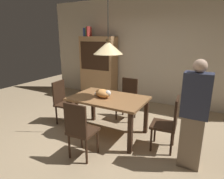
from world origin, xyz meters
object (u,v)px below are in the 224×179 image
at_px(chair_far_back, 128,97).
at_px(cat_sleeping, 103,93).
at_px(hutch_bookcase, 99,69).
at_px(pendant_lamp, 108,48).
at_px(book_blue_wide, 86,32).
at_px(person_standing, 194,116).
at_px(book_green_slim, 88,32).
at_px(book_red_tall, 89,31).
at_px(chair_near_front, 80,128).
at_px(chair_left_side, 63,100).
at_px(chair_right_side, 169,121).
at_px(dining_table, 108,103).

bearing_deg(chair_far_back, cat_sleeping, -96.10).
bearing_deg(hutch_bookcase, pendant_lamp, -53.32).
bearing_deg(book_blue_wide, person_standing, -33.26).
bearing_deg(pendant_lamp, hutch_bookcase, 126.68).
bearing_deg(book_green_slim, book_red_tall, 0.00).
xyz_separation_m(chair_near_front, book_red_tall, (-1.77, 2.83, 1.48)).
xyz_separation_m(chair_left_side, chair_right_side, (2.26, 0.02, 0.00)).
bearing_deg(chair_near_front, person_standing, 22.20).
height_order(chair_right_side, book_green_slim, book_green_slim).
bearing_deg(chair_near_front, chair_right_side, 38.19).
distance_m(dining_table, cat_sleeping, 0.20).
bearing_deg(book_green_slim, dining_table, -47.05).
distance_m(hutch_bookcase, book_green_slim, 1.15).
bearing_deg(pendant_lamp, chair_left_side, -179.60).
relative_size(book_blue_wide, book_green_slim, 0.92).
bearing_deg(chair_left_side, book_green_slim, 109.43).
bearing_deg(chair_right_side, pendant_lamp, -179.64).
relative_size(cat_sleeping, person_standing, 0.26).
distance_m(cat_sleeping, person_standing, 1.62).
distance_m(chair_right_side, book_red_tall, 3.79).
height_order(cat_sleeping, hutch_bookcase, hutch_bookcase).
height_order(cat_sleeping, book_green_slim, book_green_slim).
bearing_deg(book_blue_wide, pendant_lamp, -46.17).
bearing_deg(hutch_bookcase, chair_right_side, -37.00).
distance_m(chair_near_front, hutch_bookcase, 3.21).
xyz_separation_m(hutch_bookcase, book_blue_wide, (-0.42, 0.00, 1.08)).
xyz_separation_m(dining_table, book_blue_wide, (-1.88, 1.96, 1.32)).
xyz_separation_m(cat_sleeping, book_green_slim, (-1.73, 1.99, 1.15)).
bearing_deg(cat_sleeping, chair_left_side, 178.43).
bearing_deg(cat_sleeping, book_green_slim, 130.92).
relative_size(chair_far_back, pendant_lamp, 0.72).
relative_size(dining_table, book_green_slim, 5.38).
relative_size(chair_far_back, hutch_bookcase, 0.50).
xyz_separation_m(chair_left_side, book_red_tall, (-0.64, 1.96, 1.48)).
bearing_deg(dining_table, chair_right_side, 0.36).
height_order(book_green_slim, person_standing, book_green_slim).
bearing_deg(cat_sleeping, person_standing, -8.10).
bearing_deg(pendant_lamp, person_standing, -9.94).
relative_size(chair_right_side, cat_sleeping, 2.28).
relative_size(hutch_bookcase, book_red_tall, 6.61).
distance_m(pendant_lamp, book_red_tall, 2.66).
xyz_separation_m(book_blue_wide, person_standing, (3.38, -2.22, -1.18)).
relative_size(book_blue_wide, book_red_tall, 0.86).
bearing_deg(book_red_tall, chair_right_side, -33.90).
distance_m(dining_table, chair_near_front, 0.89).
distance_m(chair_far_back, cat_sleeping, 0.97).
bearing_deg(pendant_lamp, dining_table, -80.54).
xyz_separation_m(book_blue_wide, book_green_slim, (0.06, 0.00, 0.01)).
relative_size(dining_table, chair_far_back, 1.51).
bearing_deg(chair_far_back, person_standing, -37.24).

